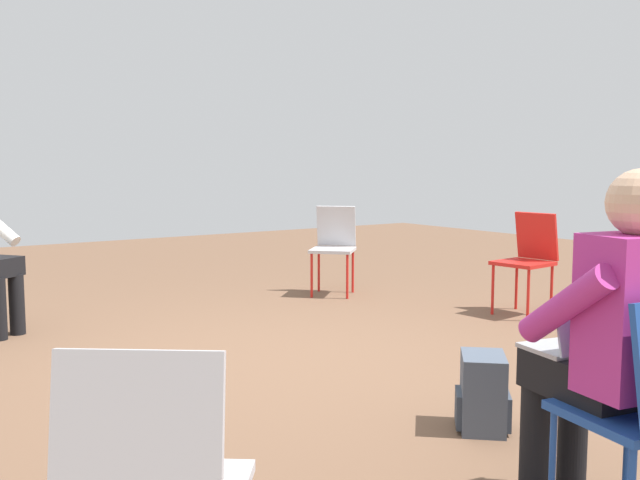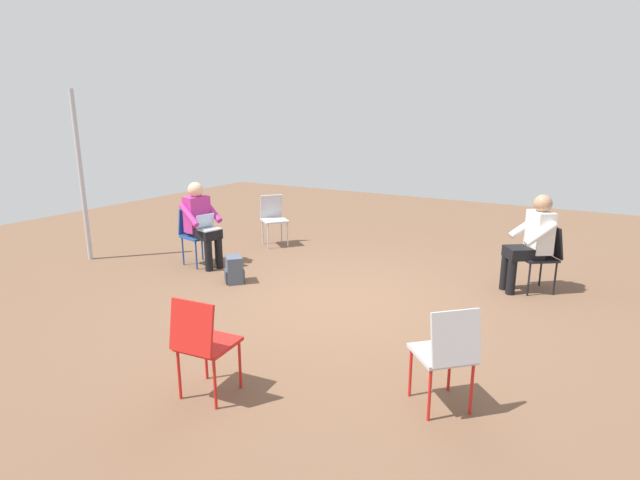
# 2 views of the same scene
# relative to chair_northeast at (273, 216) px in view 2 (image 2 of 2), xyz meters

# --- Properties ---
(ground_plane) EXTENTS (15.70, 15.70, 0.00)m
(ground_plane) POSITION_rel_chair_northeast_xyz_m (-1.76, -2.19, -0.50)
(ground_plane) COLOR brown
(chair_northeast) EXTENTS (0.58, 0.58, 0.85)m
(chair_northeast) POSITION_rel_chair_northeast_xyz_m (0.00, 0.00, 0.00)
(chair_northeast) COLOR #B7B7BC
(chair_northeast) RESTS_ON ground
(chair_southwest) EXTENTS (0.58, 0.58, 0.85)m
(chair_southwest) POSITION_rel_chair_northeast_xyz_m (-3.41, -4.01, 0.00)
(chair_southwest) COLOR #B7B7BC
(chair_southwest) RESTS_ON ground
(chair_north) EXTENTS (0.47, 0.51, 0.85)m
(chair_north) POSITION_rel_chair_northeast_xyz_m (-1.52, 0.34, 0.00)
(chair_north) COLOR #1E4799
(chair_north) RESTS_ON ground
(chair_southeast) EXTENTS (0.57, 0.58, 0.85)m
(chair_southeast) POSITION_rel_chair_northeast_xyz_m (-0.18, -4.28, 0.00)
(chair_southeast) COLOR black
(chair_southeast) RESTS_ON ground
(chair_west) EXTENTS (0.47, 0.44, 0.85)m
(chair_west) POSITION_rel_chair_northeast_xyz_m (-4.20, -2.32, 0.00)
(chair_west) COLOR red
(chair_west) RESTS_ON ground
(person_with_laptop) EXTENTS (0.56, 0.58, 1.24)m
(person_with_laptop) POSITION_rel_chair_northeast_xyz_m (-1.55, 0.17, 0.20)
(person_with_laptop) COLOR black
(person_with_laptop) RESTS_ON ground
(person_in_white) EXTENTS (0.63, 0.63, 1.24)m
(person_in_white) POSITION_rel_chair_northeast_xyz_m (-0.28, -4.14, 0.20)
(person_in_white) COLOR black
(person_in_white) RESTS_ON ground
(backpack_near_laptop_user) EXTENTS (0.34, 0.34, 0.36)m
(backpack_near_laptop_user) POSITION_rel_chair_northeast_xyz_m (-1.90, -0.71, -0.34)
(backpack_near_laptop_user) COLOR #475160
(backpack_near_laptop_user) RESTS_ON ground
(tent_pole_far) EXTENTS (0.07, 0.07, 2.54)m
(tent_pole_far) POSITION_rel_chair_northeast_xyz_m (-2.18, 1.94, 0.78)
(tent_pole_far) COLOR #B2B2B7
(tent_pole_far) RESTS_ON ground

